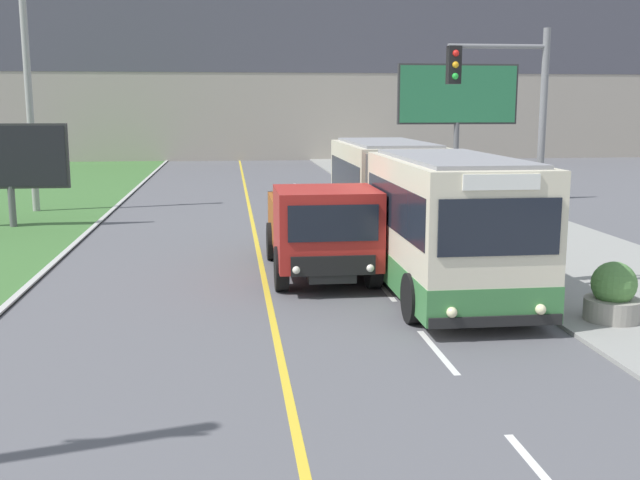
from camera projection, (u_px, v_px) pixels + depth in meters
The scene contains 9 objects.
apartment_block_background at pixel (237, 38), 60.54m from camera, with size 80.00×8.04×19.28m.
city_bus at pixel (412, 207), 19.64m from camera, with size 2.72×12.95×3.18m.
dump_truck at pixel (322, 231), 18.36m from camera, with size 2.46×6.24×2.34m.
utility_pole_far at pixel (28, 89), 29.51m from camera, with size 1.80×0.28×9.66m.
traffic_light_mast at pixel (514, 128), 16.46m from camera, with size 2.28×0.32×5.90m.
billboard_large at pixel (458, 99), 32.49m from camera, with size 5.32×0.24×6.02m.
billboard_small at pixel (9, 158), 25.99m from camera, with size 4.05×0.24×3.64m.
planter_round_near at pixel (613, 295), 14.65m from camera, with size 1.09×1.09×1.17m.
planter_round_second at pixel (524, 248), 19.58m from camera, with size 0.98×0.98×1.13m.
Camera 1 is at (-0.80, 0.20, 4.24)m, focal length 42.00 mm.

